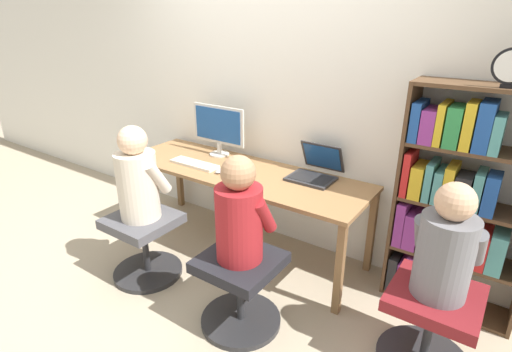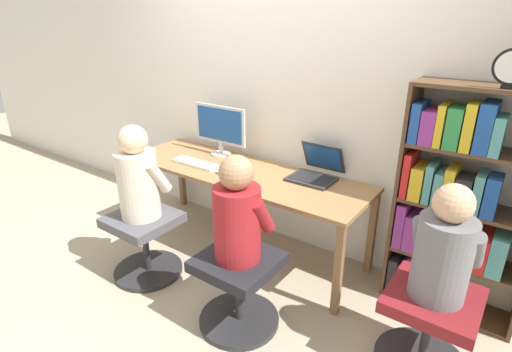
% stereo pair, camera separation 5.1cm
% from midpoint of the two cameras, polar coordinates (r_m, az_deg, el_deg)
% --- Properties ---
extents(ground_plane, '(14.00, 14.00, 0.00)m').
position_cam_midpoint_polar(ground_plane, '(3.31, -6.07, -12.53)').
color(ground_plane, tan).
extents(wall_back, '(10.00, 0.05, 2.60)m').
position_cam_midpoint_polar(wall_back, '(3.36, 1.36, 12.30)').
color(wall_back, silver).
rests_on(wall_back, ground_plane).
extents(desk, '(2.10, 0.67, 0.71)m').
position_cam_midpoint_polar(desk, '(3.23, -2.67, -0.24)').
color(desk, olive).
rests_on(desk, ground_plane).
extents(desktop_monitor, '(0.54, 0.17, 0.44)m').
position_cam_midpoint_polar(desktop_monitor, '(3.50, -5.82, 6.80)').
color(desktop_monitor, beige).
rests_on(desktop_monitor, desk).
extents(laptop, '(0.34, 0.37, 0.25)m').
position_cam_midpoint_polar(laptop, '(3.07, 7.91, 0.68)').
color(laptop, '#2D2D30').
rests_on(laptop, desk).
extents(keyboard, '(0.44, 0.13, 0.03)m').
position_cam_midpoint_polar(keyboard, '(3.35, -9.21, 1.75)').
color(keyboard, silver).
rests_on(keyboard, desk).
extents(computer_mouse_by_keyboard, '(0.06, 0.11, 0.03)m').
position_cam_midpoint_polar(computer_mouse_by_keyboard, '(3.16, -5.56, 0.74)').
color(computer_mouse_by_keyboard, '#99999E').
rests_on(computer_mouse_by_keyboard, desk).
extents(office_chair_left, '(0.52, 0.52, 0.50)m').
position_cam_midpoint_polar(office_chair_left, '(3.16, -16.06, -9.02)').
color(office_chair_left, '#262628').
rests_on(office_chair_left, ground_plane).
extents(office_chair_right, '(0.52, 0.52, 0.50)m').
position_cam_midpoint_polar(office_chair_right, '(2.61, -2.84, -15.44)').
color(office_chair_right, '#262628').
rests_on(office_chair_right, ground_plane).
extents(person_at_monitor, '(0.35, 0.32, 0.69)m').
position_cam_midpoint_polar(person_at_monitor, '(2.94, -17.05, -0.28)').
color(person_at_monitor, beige).
rests_on(person_at_monitor, office_chair_left).
extents(person_at_laptop, '(0.35, 0.31, 0.66)m').
position_cam_midpoint_polar(person_at_laptop, '(2.34, -3.01, -5.52)').
color(person_at_laptop, maroon).
rests_on(person_at_laptop, office_chair_right).
extents(bookshelf, '(0.82, 0.29, 1.51)m').
position_cam_midpoint_polar(bookshelf, '(2.84, 25.46, -4.41)').
color(bookshelf, '#513823').
rests_on(bookshelf, ground_plane).
extents(desk_clock, '(0.19, 0.03, 0.21)m').
position_cam_midpoint_polar(desk_clock, '(2.52, 32.17, 13.03)').
color(desk_clock, black).
rests_on(desk_clock, bookshelf).
extents(office_chair_side, '(0.52, 0.52, 0.50)m').
position_cam_midpoint_polar(office_chair_side, '(2.54, 23.03, -18.87)').
color(office_chair_side, '#262628').
rests_on(office_chair_side, ground_plane).
extents(person_near_shelf, '(0.35, 0.30, 0.64)m').
position_cam_midpoint_polar(person_near_shelf, '(2.26, 24.93, -9.21)').
color(person_near_shelf, slate).
rests_on(person_near_shelf, office_chair_side).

